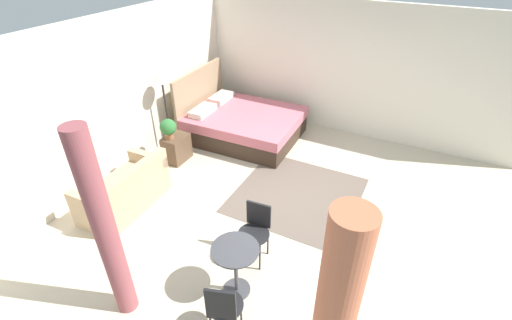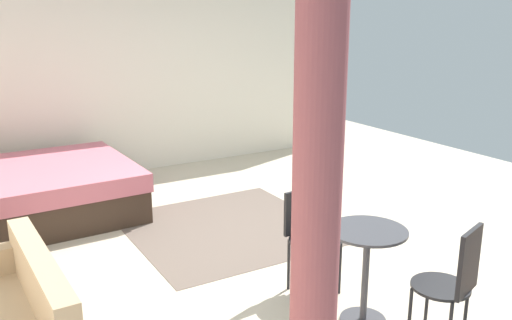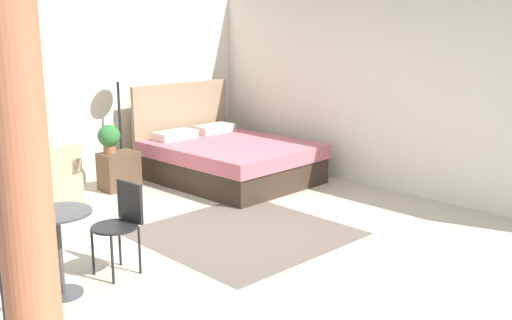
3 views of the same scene
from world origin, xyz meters
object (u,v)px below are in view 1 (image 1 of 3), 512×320
(nightstand, at_px, (177,148))
(balcony_table, at_px, (236,262))
(couch, at_px, (125,192))
(cafe_chair_near_window, at_px, (256,227))
(bed, at_px, (242,123))
(cafe_chair_near_couch, at_px, (223,307))
(potted_plant, at_px, (168,128))
(floor_lamp, at_px, (162,84))

(nightstand, relative_size, balcony_table, 0.70)
(couch, distance_m, balcony_table, 2.45)
(balcony_table, xyz_separation_m, cafe_chair_near_window, (0.63, 0.06, 0.01))
(bed, height_order, cafe_chair_near_couch, bed)
(balcony_table, bearing_deg, nightstand, 50.35)
(potted_plant, xyz_separation_m, cafe_chair_near_window, (-1.35, -2.50, -0.22))
(nightstand, bearing_deg, couch, -174.36)
(cafe_chair_near_window, bearing_deg, potted_plant, 61.60)
(cafe_chair_near_couch, bearing_deg, nightstand, 45.33)
(bed, relative_size, balcony_table, 3.13)
(cafe_chair_near_window, bearing_deg, nightstand, 59.42)
(cafe_chair_near_window, bearing_deg, bed, 32.23)
(couch, bearing_deg, balcony_table, -103.99)
(bed, relative_size, floor_lamp, 1.39)
(bed, distance_m, nightstand, 1.55)
(couch, bearing_deg, potted_plant, 7.78)
(bed, xyz_separation_m, couch, (-2.90, 0.51, -0.02))
(couch, xyz_separation_m, balcony_table, (-0.59, -2.37, 0.21))
(bed, height_order, couch, bed)
(potted_plant, relative_size, cafe_chair_near_couch, 0.42)
(couch, height_order, cafe_chair_near_window, cafe_chair_near_window)
(couch, distance_m, cafe_chair_near_window, 2.32)
(floor_lamp, distance_m, balcony_table, 3.83)
(potted_plant, height_order, cafe_chair_near_couch, cafe_chair_near_couch)
(nightstand, distance_m, cafe_chair_near_window, 2.87)
(floor_lamp, relative_size, cafe_chair_near_couch, 1.78)
(nightstand, height_order, floor_lamp, floor_lamp)
(balcony_table, relative_size, cafe_chair_near_couch, 0.79)
(couch, xyz_separation_m, floor_lamp, (1.77, 0.51, 1.11))
(balcony_table, height_order, cafe_chair_near_window, cafe_chair_near_window)
(bed, xyz_separation_m, nightstand, (-1.40, 0.66, -0.06))
(potted_plant, bearing_deg, nightstand, -23.29)
(balcony_table, xyz_separation_m, cafe_chair_near_couch, (-0.60, -0.20, 0.06))
(bed, height_order, potted_plant, bed)
(couch, height_order, balcony_table, couch)
(bed, relative_size, cafe_chair_near_couch, 2.48)
(potted_plant, distance_m, balcony_table, 3.25)
(bed, xyz_separation_m, cafe_chair_near_window, (-2.86, -1.80, 0.20))
(couch, distance_m, cafe_chair_near_couch, 2.85)
(bed, distance_m, cafe_chair_near_couch, 4.59)
(nightstand, xyz_separation_m, floor_lamp, (0.27, 0.37, 1.14))
(bed, distance_m, couch, 2.94)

